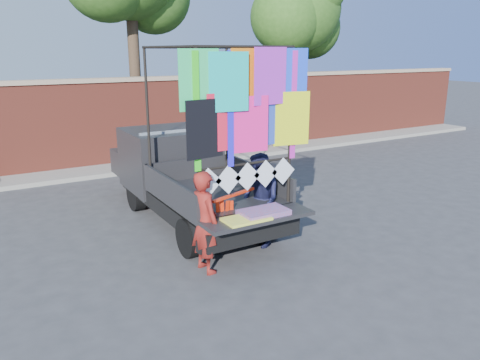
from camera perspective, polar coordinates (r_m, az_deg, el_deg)
ground at (r=8.58m, az=-0.64°, el=-7.66°), size 90.00×90.00×0.00m
brick_wall at (r=14.54m, az=-14.63°, el=6.92°), size 30.00×0.45×2.61m
curb at (r=14.11m, az=-13.48°, el=1.50°), size 30.00×1.20×0.12m
tree_right at (r=18.89m, az=7.33°, el=19.60°), size 4.20×3.30×6.62m
pickup_truck at (r=9.98m, az=-7.22°, el=0.88°), size 2.19×5.49×3.46m
woman at (r=7.29m, az=-4.28°, el=-5.13°), size 0.45×0.63×1.63m
man at (r=8.23m, az=2.40°, el=-2.51°), size 0.71×0.87×1.67m
streamer_bundle at (r=7.66m, az=-1.40°, el=-3.36°), size 0.95×0.35×0.68m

